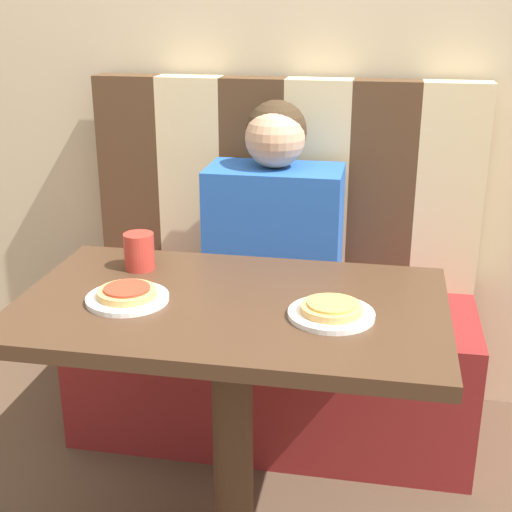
# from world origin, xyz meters

# --- Properties ---
(wall_back) EXTENTS (7.00, 0.05, 2.60)m
(wall_back) POSITION_xyz_m (0.00, 0.93, 1.30)
(wall_back) COLOR #C6B28E
(wall_back) RESTS_ON ground_plane
(booth_seat) EXTENTS (1.27, 0.52, 0.46)m
(booth_seat) POSITION_xyz_m (0.00, 0.62, 0.23)
(booth_seat) COLOR maroon
(booth_seat) RESTS_ON ground_plane
(booth_backrest) EXTENTS (1.27, 0.10, 0.67)m
(booth_backrest) POSITION_xyz_m (-0.00, 0.83, 0.80)
(booth_backrest) COLOR #4C331E
(booth_backrest) RESTS_ON booth_seat
(dining_table) EXTENTS (0.97, 0.60, 0.72)m
(dining_table) POSITION_xyz_m (0.00, 0.00, 0.61)
(dining_table) COLOR #422B1C
(dining_table) RESTS_ON ground_plane
(person) EXTENTS (0.41, 0.23, 0.63)m
(person) POSITION_xyz_m (0.00, 0.62, 0.75)
(person) COLOR #2356B2
(person) RESTS_ON booth_seat
(plate_left) EXTENTS (0.19, 0.19, 0.01)m
(plate_left) POSITION_xyz_m (-0.23, -0.04, 0.73)
(plate_left) COLOR white
(plate_left) RESTS_ON dining_table
(plate_right) EXTENTS (0.19, 0.19, 0.01)m
(plate_right) POSITION_xyz_m (0.23, -0.04, 0.73)
(plate_right) COLOR white
(plate_right) RESTS_ON dining_table
(pizza_left) EXTENTS (0.13, 0.13, 0.02)m
(pizza_left) POSITION_xyz_m (-0.23, -0.04, 0.75)
(pizza_left) COLOR tan
(pizza_left) RESTS_ON plate_left
(pizza_right) EXTENTS (0.13, 0.13, 0.02)m
(pizza_right) POSITION_xyz_m (0.23, -0.04, 0.75)
(pizza_right) COLOR tan
(pizza_right) RESTS_ON plate_right
(drinking_cup) EXTENTS (0.08, 0.08, 0.09)m
(drinking_cup) POSITION_xyz_m (-0.27, 0.16, 0.77)
(drinking_cup) COLOR #B23328
(drinking_cup) RESTS_ON dining_table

